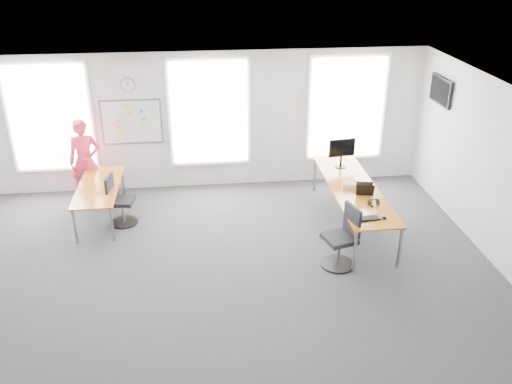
{
  "coord_description": "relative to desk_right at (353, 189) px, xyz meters",
  "views": [
    {
      "loc": [
        0.05,
        -7.23,
        5.16
      ],
      "look_at": [
        0.99,
        1.2,
        1.1
      ],
      "focal_mm": 38.0,
      "sensor_mm": 36.0,
      "label": 1
    }
  ],
  "objects": [
    {
      "name": "floor",
      "position": [
        -2.93,
        -1.84,
        -0.76
      ],
      "size": [
        10.0,
        10.0,
        0.0
      ],
      "primitive_type": "plane",
      "color": "#242429",
      "rests_on": "ground"
    },
    {
      "name": "ceiling",
      "position": [
        -2.93,
        -1.84,
        2.24
      ],
      "size": [
        10.0,
        10.0,
        0.0
      ],
      "primitive_type": "plane",
      "rotation": [
        3.14,
        0.0,
        0.0
      ],
      "color": "white",
      "rests_on": "ground"
    },
    {
      "name": "wall_back",
      "position": [
        -2.93,
        2.16,
        0.74
      ],
      "size": [
        10.0,
        0.0,
        10.0
      ],
      "primitive_type": "plane",
      "rotation": [
        1.57,
        0.0,
        0.0
      ],
      "color": "silver",
      "rests_on": "ground"
    },
    {
      "name": "window_left",
      "position": [
        -5.93,
        2.13,
        0.94
      ],
      "size": [
        1.6,
        0.06,
        2.2
      ],
      "primitive_type": "cube",
      "color": "white",
      "rests_on": "wall_back"
    },
    {
      "name": "window_mid",
      "position": [
        -2.63,
        2.13,
        0.94
      ],
      "size": [
        1.6,
        0.06,
        2.2
      ],
      "primitive_type": "cube",
      "color": "white",
      "rests_on": "wall_back"
    },
    {
      "name": "window_right",
      "position": [
        0.37,
        2.13,
        0.94
      ],
      "size": [
        1.6,
        0.06,
        2.2
      ],
      "primitive_type": "cube",
      "color": "white",
      "rests_on": "wall_back"
    },
    {
      "name": "desk_right",
      "position": [
        0.0,
        0.0,
        0.0
      ],
      "size": [
        0.89,
        3.32,
        0.81
      ],
      "color": "#B76D23",
      "rests_on": "ground"
    },
    {
      "name": "desk_left",
      "position": [
        -4.87,
        0.77,
        -0.1
      ],
      "size": [
        0.79,
        1.97,
        0.72
      ],
      "color": "#B76D23",
      "rests_on": "ground"
    },
    {
      "name": "chair_right",
      "position": [
        -0.54,
        -1.39,
        -0.28
      ],
      "size": [
        0.61,
        0.61,
        1.09
      ],
      "rotation": [
        0.0,
        0.0,
        -1.3
      ],
      "color": "black",
      "rests_on": "ground"
    },
    {
      "name": "chair_left",
      "position": [
        -4.47,
        0.54,
        -0.32
      ],
      "size": [
        0.53,
        0.53,
        1.0
      ],
      "rotation": [
        0.0,
        0.0,
        1.42
      ],
      "color": "black",
      "rests_on": "ground"
    },
    {
      "name": "person",
      "position": [
        -5.25,
        1.66,
        0.14
      ],
      "size": [
        0.7,
        0.51,
        1.78
      ],
      "primitive_type": "imported",
      "rotation": [
        0.0,
        0.0,
        0.13
      ],
      "color": "#E5314F",
      "rests_on": "ground"
    },
    {
      "name": "whiteboard",
      "position": [
        -4.28,
        2.13,
        0.79
      ],
      "size": [
        1.2,
        0.03,
        0.9
      ],
      "primitive_type": "cube",
      "color": "white",
      "rests_on": "wall_back"
    },
    {
      "name": "wall_clock",
      "position": [
        -4.28,
        2.13,
        1.59
      ],
      "size": [
        0.3,
        0.04,
        0.3
      ],
      "primitive_type": "cylinder",
      "rotation": [
        1.57,
        0.0,
        0.0
      ],
      "color": "gray",
      "rests_on": "wall_back"
    },
    {
      "name": "tv",
      "position": [
        2.02,
        1.16,
        1.54
      ],
      "size": [
        0.06,
        0.9,
        0.55
      ],
      "primitive_type": "cube",
      "color": "black",
      "rests_on": "wall_right"
    },
    {
      "name": "keyboard",
      "position": [
        -0.14,
        -1.3,
        0.06
      ],
      "size": [
        0.5,
        0.23,
        0.02
      ],
      "primitive_type": "cube",
      "rotation": [
        0.0,
        0.0,
        0.13
      ],
      "color": "black",
      "rests_on": "desk_right"
    },
    {
      "name": "mouse",
      "position": [
        0.16,
        -1.31,
        0.07
      ],
      "size": [
        0.09,
        0.13,
        0.04
      ],
      "primitive_type": "ellipsoid",
      "rotation": [
        0.0,
        0.0,
        0.13
      ],
      "color": "black",
      "rests_on": "desk_right"
    },
    {
      "name": "lens_cap",
      "position": [
        0.11,
        -0.87,
        0.06
      ],
      "size": [
        0.07,
        0.07,
        0.01
      ],
      "primitive_type": "cylinder",
      "rotation": [
        0.0,
        0.0,
        0.12
      ],
      "color": "black",
      "rests_on": "desk_right"
    },
    {
      "name": "headphones",
      "position": [
        0.14,
        -0.78,
        0.1
      ],
      "size": [
        0.19,
        0.1,
        0.11
      ],
      "rotation": [
        0.0,
        0.0,
        -0.27
      ],
      "color": "black",
      "rests_on": "desk_right"
    },
    {
      "name": "laptop_sleeve",
      "position": [
        0.1,
        -0.4,
        0.18
      ],
      "size": [
        0.32,
        0.21,
        0.25
      ],
      "rotation": [
        0.0,
        0.0,
        -0.17
      ],
      "color": "black",
      "rests_on": "desk_right"
    },
    {
      "name": "paper_stack",
      "position": [
        -0.07,
        -0.02,
        0.1
      ],
      "size": [
        0.33,
        0.27,
        0.1
      ],
      "primitive_type": "cube",
      "rotation": [
        0.0,
        0.0,
        -0.16
      ],
      "color": "beige",
      "rests_on": "desk_right"
    },
    {
      "name": "monitor",
      "position": [
        -0.0,
        0.94,
        0.42
      ],
      "size": [
        0.56,
        0.23,
        0.62
      ],
      "rotation": [
        0.0,
        0.0,
        0.14
      ],
      "color": "black",
      "rests_on": "desk_right"
    }
  ]
}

